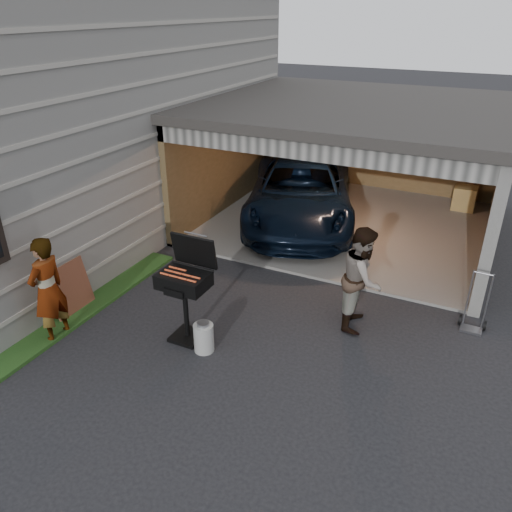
{
  "coord_description": "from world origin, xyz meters",
  "views": [
    {
      "loc": [
        3.69,
        -4.65,
        4.82
      ],
      "look_at": [
        0.51,
        1.87,
        1.15
      ],
      "focal_mm": 35.0,
      "sensor_mm": 36.0,
      "label": 1
    }
  ],
  "objects_px": {
    "man": "(362,278)",
    "bbq_grill": "(185,283)",
    "plywood_panel": "(71,289)",
    "hand_truck": "(473,318)",
    "propane_tank": "(204,338)",
    "minivan": "(300,194)",
    "woman": "(48,290)"
  },
  "relations": [
    {
      "from": "hand_truck",
      "to": "bbq_grill",
      "type": "bearing_deg",
      "value": -149.87
    },
    {
      "from": "propane_tank",
      "to": "woman",
      "type": "bearing_deg",
      "value": -162.07
    },
    {
      "from": "man",
      "to": "bbq_grill",
      "type": "xyz_separation_m",
      "value": [
        -2.35,
        -1.56,
        0.12
      ]
    },
    {
      "from": "plywood_panel",
      "to": "minivan",
      "type": "bearing_deg",
      "value": 69.43
    },
    {
      "from": "minivan",
      "to": "man",
      "type": "relative_size",
      "value": 2.96
    },
    {
      "from": "minivan",
      "to": "bbq_grill",
      "type": "height_order",
      "value": "bbq_grill"
    },
    {
      "from": "propane_tank",
      "to": "plywood_panel",
      "type": "distance_m",
      "value": 2.62
    },
    {
      "from": "man",
      "to": "plywood_panel",
      "type": "relative_size",
      "value": 1.92
    },
    {
      "from": "minivan",
      "to": "bbq_grill",
      "type": "relative_size",
      "value": 3.09
    },
    {
      "from": "hand_truck",
      "to": "propane_tank",
      "type": "bearing_deg",
      "value": -145.05
    },
    {
      "from": "man",
      "to": "hand_truck",
      "type": "relative_size",
      "value": 1.68
    },
    {
      "from": "man",
      "to": "propane_tank",
      "type": "distance_m",
      "value": 2.7
    },
    {
      "from": "woman",
      "to": "bbq_grill",
      "type": "distance_m",
      "value": 2.13
    },
    {
      "from": "woman",
      "to": "hand_truck",
      "type": "xyz_separation_m",
      "value": [
        6.0,
        3.19,
        -0.68
      ]
    },
    {
      "from": "bbq_grill",
      "to": "plywood_panel",
      "type": "relative_size",
      "value": 1.84
    },
    {
      "from": "plywood_panel",
      "to": "woman",
      "type": "bearing_deg",
      "value": -66.47
    },
    {
      "from": "minivan",
      "to": "propane_tank",
      "type": "distance_m",
      "value": 5.47
    },
    {
      "from": "woman",
      "to": "plywood_panel",
      "type": "height_order",
      "value": "woman"
    },
    {
      "from": "woman",
      "to": "hand_truck",
      "type": "relative_size",
      "value": 1.69
    },
    {
      "from": "minivan",
      "to": "propane_tank",
      "type": "bearing_deg",
      "value": -103.16
    },
    {
      "from": "minivan",
      "to": "man",
      "type": "xyz_separation_m",
      "value": [
        2.5,
        -3.66,
        0.15
      ]
    },
    {
      "from": "bbq_grill",
      "to": "plywood_panel",
      "type": "distance_m",
      "value": 2.29
    },
    {
      "from": "man",
      "to": "bbq_grill",
      "type": "height_order",
      "value": "man"
    },
    {
      "from": "bbq_grill",
      "to": "hand_truck",
      "type": "bearing_deg",
      "value": 28.73
    },
    {
      "from": "plywood_panel",
      "to": "hand_truck",
      "type": "bearing_deg",
      "value": 21.69
    },
    {
      "from": "woman",
      "to": "propane_tank",
      "type": "xyz_separation_m",
      "value": [
        2.31,
        0.75,
        -0.65
      ]
    },
    {
      "from": "minivan",
      "to": "man",
      "type": "bearing_deg",
      "value": -74.69
    },
    {
      "from": "minivan",
      "to": "bbq_grill",
      "type": "distance_m",
      "value": 5.23
    },
    {
      "from": "propane_tank",
      "to": "hand_truck",
      "type": "xyz_separation_m",
      "value": [
        3.69,
        2.45,
        -0.03
      ]
    },
    {
      "from": "minivan",
      "to": "woman",
      "type": "distance_m",
      "value": 6.41
    },
    {
      "from": "woman",
      "to": "hand_truck",
      "type": "bearing_deg",
      "value": 116.68
    },
    {
      "from": "bbq_grill",
      "to": "propane_tank",
      "type": "distance_m",
      "value": 0.89
    }
  ]
}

